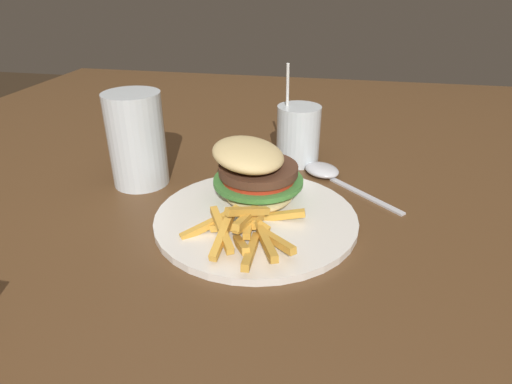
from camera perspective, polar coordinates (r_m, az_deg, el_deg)
name	(u,v)px	position (r m, az deg, el deg)	size (l,w,h in m)	color
dining_table	(197,235)	(0.68, -7.89, -5.75)	(1.69, 1.39, 0.78)	brown
meal_plate_near	(255,192)	(0.59, -0.14, 0.04)	(0.28, 0.27, 0.10)	white
beer_glass	(137,141)	(0.68, -15.59, 6.54)	(0.09, 0.09, 0.14)	silver
juice_glass	(298,137)	(0.75, 5.63, 7.37)	(0.07, 0.07, 0.17)	silver
spoon	(325,172)	(0.71, 9.17, 2.69)	(0.16, 0.16, 0.02)	silver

